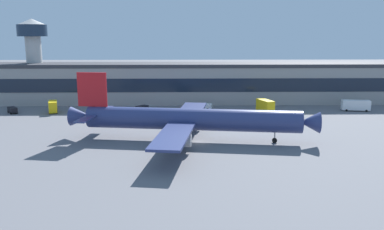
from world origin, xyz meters
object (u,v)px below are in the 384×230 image
(control_tower, at_px, (34,50))
(stair_truck, at_px, (53,106))
(belt_loader, at_px, (201,106))
(baggage_tug, at_px, (142,108))
(airliner, at_px, (188,119))
(follow_me_car, at_px, (12,110))
(fuel_truck, at_px, (355,105))
(catering_truck, at_px, (265,106))

(control_tower, height_order, stair_truck, control_tower)
(belt_loader, distance_m, baggage_tug, 18.58)
(belt_loader, bearing_deg, airliner, -96.90)
(follow_me_car, bearing_deg, belt_loader, 4.84)
(airliner, distance_m, stair_truck, 52.86)
(follow_me_car, xyz_separation_m, fuel_truck, (105.40, 1.69, 0.79))
(stair_truck, relative_size, fuel_truck, 0.74)
(control_tower, height_order, baggage_tug, control_tower)
(baggage_tug, xyz_separation_m, stair_truck, (-27.04, -1.46, 0.89))
(airliner, bearing_deg, control_tower, 134.08)
(baggage_tug, bearing_deg, catering_truck, -5.96)
(airliner, height_order, belt_loader, airliner)
(airliner, relative_size, follow_me_car, 12.04)
(airliner, relative_size, belt_loader, 8.38)
(airliner, distance_m, baggage_tug, 37.70)
(belt_loader, xyz_separation_m, catering_truck, (19.00, -6.67, 1.14))
(follow_me_car, bearing_deg, control_tower, 91.02)
(airliner, relative_size, control_tower, 1.95)
(control_tower, bearing_deg, fuel_truck, -10.99)
(control_tower, xyz_separation_m, baggage_tug, (39.46, -20.12, -17.05))
(stair_truck, distance_m, catering_truck, 64.46)
(baggage_tug, height_order, stair_truck, stair_truck)
(control_tower, distance_m, belt_loader, 62.73)
(control_tower, relative_size, catering_truck, 3.77)
(airliner, relative_size, fuel_truck, 6.42)
(stair_truck, xyz_separation_m, catering_truck, (64.42, -2.45, 0.31))
(catering_truck, bearing_deg, stair_truck, 177.82)
(baggage_tug, bearing_deg, follow_me_car, -176.92)
(airliner, bearing_deg, stair_truck, 140.71)
(baggage_tug, relative_size, fuel_truck, 0.46)
(baggage_tug, height_order, catering_truck, catering_truck)
(fuel_truck, bearing_deg, airliner, -146.72)
(airliner, height_order, stair_truck, airliner)
(follow_me_car, bearing_deg, stair_truck, 3.08)
(control_tower, bearing_deg, baggage_tug, -27.02)
(belt_loader, height_order, fuel_truck, fuel_truck)
(stair_truck, relative_size, catering_truck, 0.84)
(follow_me_car, bearing_deg, fuel_truck, 0.92)
(catering_truck, relative_size, fuel_truck, 0.87)
(follow_me_car, distance_m, stair_truck, 12.08)
(control_tower, xyz_separation_m, belt_loader, (57.83, -17.36, -16.99))
(airliner, distance_m, follow_me_car, 62.33)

